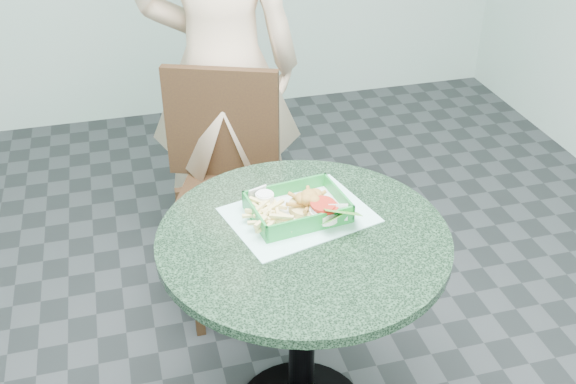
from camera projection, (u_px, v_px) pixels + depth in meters
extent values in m
cylinder|color=black|center=(302.00, 334.00, 2.11)|extent=(0.08, 0.08, 0.70)
cylinder|color=#324D3D|center=(303.00, 244.00, 1.92)|extent=(0.84, 0.84, 0.03)
cube|color=#372313|center=(235.00, 204.00, 2.61)|extent=(0.45, 0.45, 0.04)
cube|color=#372313|center=(222.00, 123.00, 2.64)|extent=(0.45, 0.04, 0.46)
cube|color=#372313|center=(197.00, 291.00, 2.53)|extent=(0.04, 0.04, 0.43)
cube|color=#372313|center=(296.00, 274.00, 2.62)|extent=(0.04, 0.04, 0.43)
cube|color=#372313|center=(184.00, 233.00, 2.85)|extent=(0.04, 0.04, 0.43)
cube|color=#372313|center=(272.00, 219.00, 2.93)|extent=(0.04, 0.04, 0.43)
imported|color=beige|center=(220.00, 34.00, 2.60)|extent=(0.83, 0.63, 2.02)
cube|color=#B2F1EA|center=(299.00, 220.00, 1.99)|extent=(0.46, 0.39, 0.00)
cube|color=#198632|center=(297.00, 219.00, 1.99)|extent=(0.27, 0.20, 0.01)
cube|color=white|center=(297.00, 217.00, 1.98)|extent=(0.26, 0.19, 0.00)
cube|color=#198632|center=(289.00, 194.00, 2.05)|extent=(0.27, 0.01, 0.05)
cube|color=#198632|center=(307.00, 230.00, 1.89)|extent=(0.27, 0.01, 0.05)
cube|color=#198632|center=(340.00, 205.00, 2.00)|extent=(0.01, 0.20, 0.05)
cube|color=#198632|center=(253.00, 218.00, 1.94)|extent=(0.01, 0.20, 0.05)
cylinder|color=tan|center=(309.00, 214.00, 1.98)|extent=(0.12, 0.12, 0.02)
cylinder|color=white|center=(266.00, 201.00, 1.99)|extent=(0.05, 0.05, 0.03)
cylinder|color=white|center=(266.00, 197.00, 1.98)|extent=(0.05, 0.05, 0.00)
cylinder|color=white|center=(322.00, 221.00, 1.94)|extent=(0.09, 0.09, 0.03)
torus|color=silver|center=(323.00, 216.00, 1.93)|extent=(0.08, 0.08, 0.01)
cylinder|color=red|center=(323.00, 213.00, 1.92)|extent=(0.08, 0.08, 0.01)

